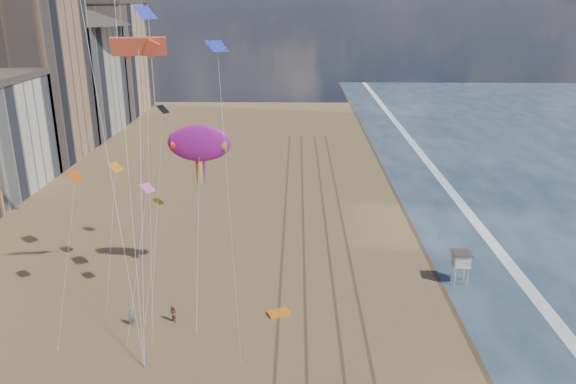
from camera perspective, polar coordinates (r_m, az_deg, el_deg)
The scene contains 10 objects.
wet_sand at distance 72.13m, azimuth 15.87°, elevation -3.62°, with size 260.00×260.00×0.00m, color #42301E.
foam at distance 73.33m, azimuth 19.05°, elevation -3.58°, with size 260.00×260.00×0.00m, color white.
tracks at distance 60.61m, azimuth 2.93°, elevation -7.30°, with size 7.68×120.00×0.01m.
buildings at distance 101.94m, azimuth -26.34°, elevation 9.55°, with size 34.72×131.35×29.00m.
lifeguard_stand at distance 58.16m, azimuth 17.17°, elevation -6.56°, with size 1.85×1.85×3.34m.
grounded_kite at distance 51.60m, azimuth -0.97°, elevation -12.18°, with size 1.93×1.23×0.22m, color orange.
show_kite at distance 52.16m, azimuth -9.00°, elevation 4.88°, with size 5.12×4.89×17.16m.
kite_flyer_a at distance 51.51m, azimuth -15.60°, elevation -12.13°, with size 0.58×0.38×1.59m, color slate.
kite_flyer_b at distance 51.10m, azimuth -11.62°, elevation -12.06°, with size 0.77×0.60×1.58m, color brown.
small_kites at distance 50.28m, azimuth -13.96°, elevation 7.88°, with size 14.83×14.24×19.14m.
Camera 1 is at (0.40, -24.35, 26.77)m, focal length 35.00 mm.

